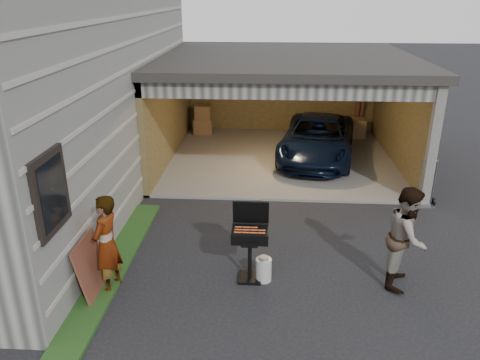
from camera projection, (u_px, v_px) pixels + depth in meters
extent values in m
plane|color=black|center=(242.00, 291.00, 7.49)|extent=(80.00, 80.00, 0.00)
cube|color=#193814|center=(80.00, 325.00, 6.68)|extent=(0.50, 8.00, 0.06)
cube|color=#605E59|center=(281.00, 157.00, 13.45)|extent=(6.50, 6.00, 0.06)
cube|color=#4B3E23|center=(281.00, 91.00, 15.66)|extent=(6.50, 0.15, 2.70)
cube|color=#4B3E23|center=(399.00, 114.00, 12.77)|extent=(0.15, 6.00, 2.70)
cube|color=#4B3E23|center=(170.00, 111.00, 13.14)|extent=(0.15, 6.00, 2.70)
cube|color=#2D2B28|center=(285.00, 59.00, 12.41)|extent=(6.80, 6.30, 0.20)
cube|color=#474744|center=(288.00, 91.00, 9.81)|extent=(6.50, 0.16, 0.36)
cube|color=beige|center=(286.00, 76.00, 10.90)|extent=(6.00, 2.40, 0.06)
cube|color=#474744|center=(433.00, 147.00, 10.04)|extent=(0.20, 0.18, 2.70)
cube|color=brown|center=(203.00, 126.00, 15.53)|extent=(0.60, 0.50, 0.50)
cube|color=brown|center=(203.00, 112.00, 15.35)|extent=(0.50, 0.45, 0.45)
cube|color=brown|center=(356.00, 128.00, 15.12)|extent=(0.55, 0.50, 0.60)
cube|color=#5C2C1F|center=(361.00, 98.00, 15.35)|extent=(0.24, 0.43, 2.20)
imported|color=black|center=(317.00, 140.00, 13.13)|extent=(2.62, 4.43, 1.15)
imported|color=silver|center=(107.00, 244.00, 7.26)|extent=(0.49, 0.65, 1.63)
imported|color=#49231C|center=(407.00, 237.00, 7.40)|extent=(0.88, 0.99, 1.69)
cube|color=black|center=(250.00, 278.00, 7.80)|extent=(0.38, 0.38, 0.04)
cylinder|color=black|center=(250.00, 258.00, 7.66)|extent=(0.06, 0.06, 0.75)
cube|color=black|center=(250.00, 235.00, 7.50)|extent=(0.59, 0.41, 0.18)
cube|color=#59595B|center=(250.00, 231.00, 7.47)|extent=(0.54, 0.36, 0.01)
cube|color=black|center=(251.00, 212.00, 7.63)|extent=(0.59, 0.11, 0.41)
cylinder|color=silver|center=(264.00, 270.00, 7.71)|extent=(0.33, 0.33, 0.40)
cube|color=#5C2C1F|center=(91.00, 267.00, 7.27)|extent=(0.24, 0.86, 0.95)
cube|color=slate|center=(425.00, 206.00, 10.40)|extent=(0.35, 0.22, 0.04)
cylinder|color=black|center=(415.00, 201.00, 10.49)|extent=(0.04, 0.18, 0.18)
cylinder|color=black|center=(433.00, 201.00, 10.47)|extent=(0.04, 0.18, 0.18)
cylinder|color=slate|center=(420.00, 182.00, 10.32)|extent=(0.03, 0.03, 1.05)
cylinder|color=slate|center=(434.00, 182.00, 10.30)|extent=(0.03, 0.03, 1.05)
cylinder|color=slate|center=(431.00, 161.00, 10.12)|extent=(0.30, 0.03, 0.03)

